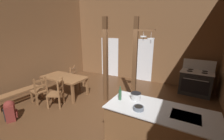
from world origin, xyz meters
TOP-DOWN VIEW (x-y plane):
  - ground_plane at (0.00, 0.00)m, footprint 7.62×7.96m
  - wall_back at (0.00, 3.65)m, footprint 7.62×0.14m
  - wall_left at (-3.48, 0.00)m, footprint 0.14×7.96m
  - glazed_door_back_left at (-1.54, 3.58)m, footprint 1.00×0.01m
  - glazed_panel_back_right at (0.34, 3.58)m, footprint 0.84×0.01m
  - kitchen_island at (1.79, -0.60)m, footprint 2.20×1.05m
  - stove_range at (2.62, 2.95)m, footprint 1.22×0.93m
  - support_post_with_pot_rack at (0.66, 1.27)m, footprint 0.68×0.25m
  - support_post_center at (-0.26, 0.84)m, footprint 0.14×0.14m
  - dining_table at (-1.94, 0.56)m, footprint 1.74×0.98m
  - ladderback_chair_near_window at (-2.04, 1.35)m, footprint 0.54×0.54m
  - ladderback_chair_by_post at (-1.52, -0.24)m, footprint 0.59×0.59m
  - ladderback_chair_at_table_end at (-2.23, -0.34)m, footprint 0.52×0.52m
  - bench_along_left_wall at (-2.87, -0.71)m, footprint 0.47×1.45m
  - backpack at (-2.09, -1.42)m, footprint 0.39×0.38m
  - stockpot_on_counter at (1.22, -0.39)m, footprint 0.30×0.23m
  - mixing_bowl_on_counter at (1.41, -0.81)m, footprint 0.21×0.21m
  - bottle_tall_on_counter at (0.90, -0.57)m, footprint 0.07×0.07m

SIDE VIEW (x-z plane):
  - ground_plane at x=0.00m, z-range -0.10..0.00m
  - bench_along_left_wall at x=-2.87m, z-range 0.09..0.53m
  - backpack at x=-2.09m, z-range 0.02..0.61m
  - ladderback_chair_near_window at x=-2.04m, z-range -0.02..0.93m
  - ladderback_chair_by_post at x=-1.52m, z-range -0.02..0.93m
  - ladderback_chair_at_table_end at x=-2.23m, z-range -0.02..0.93m
  - kitchen_island at x=1.79m, z-range 0.00..0.94m
  - stove_range at x=2.62m, z-range -0.18..1.14m
  - dining_table at x=-1.94m, z-range 0.28..1.02m
  - mixing_bowl_on_counter at x=1.41m, z-range 0.94..1.01m
  - stockpot_on_counter at x=1.22m, z-range 0.94..1.10m
  - glazed_door_back_left at x=-1.54m, z-range 0.00..2.05m
  - glazed_panel_back_right at x=0.34m, z-range 0.00..2.05m
  - bottle_tall_on_counter at x=0.90m, z-range 0.90..1.23m
  - support_post_center at x=-0.26m, z-range 0.00..2.88m
  - support_post_with_pot_rack at x=0.66m, z-range 0.10..2.98m
  - wall_back at x=0.00m, z-range 0.00..4.53m
  - wall_left at x=-3.48m, z-range 0.00..4.53m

